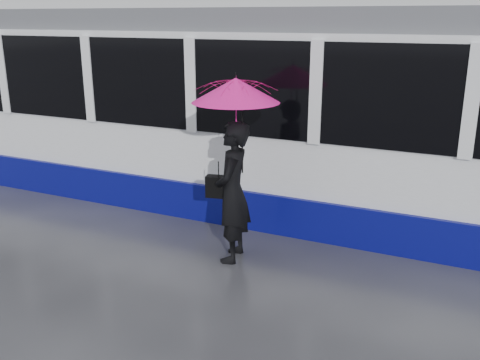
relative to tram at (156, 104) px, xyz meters
The scene contains 6 objects.
ground 3.51m from the tram, 53.52° to the right, with size 90.00×90.00×0.00m, color #2A292E.
rails 2.46m from the tram, ahead, with size 34.00×1.51×0.02m.
tram is the anchor object (origin of this frame).
woman 3.64m from the tram, 40.15° to the right, with size 0.70×0.46×1.93m, color black.
umbrella 3.64m from the tram, 39.64° to the right, with size 1.34×1.34×1.30m.
handbag 3.45m from the tram, 42.29° to the right, with size 0.37×0.22×0.48m.
Camera 1 is at (3.86, -5.91, 3.22)m, focal length 40.00 mm.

